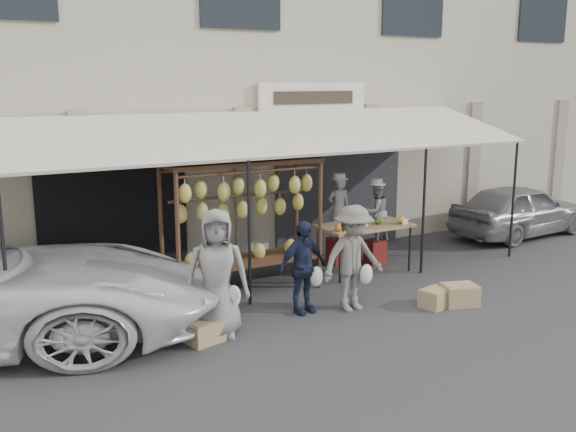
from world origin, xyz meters
name	(u,v)px	position (x,y,z in m)	size (l,w,h in m)	color
ground_plane	(343,316)	(0.00, 0.00, 0.00)	(90.00, 90.00, 0.00)	#2D2D30
shophouse	(185,73)	(0.00, 6.50, 3.65)	(24.00, 6.15, 7.30)	#B5AC98
awning	(272,134)	(0.01, 2.28, 2.57)	(10.00, 2.35, 2.92)	silver
banana_rack	(243,201)	(-0.84, 1.68, 1.57)	(2.60, 0.90, 2.24)	#402718
produce_table	(366,227)	(1.61, 1.69, 0.86)	(1.70, 0.90, 1.04)	#9F8859
vendor_left	(339,208)	(1.52, 2.44, 1.09)	(0.43, 0.28, 1.18)	#9B9AA1
vendor_right	(376,211)	(2.14, 2.09, 1.02)	(0.55, 0.42, 1.12)	gray
customer_left	(217,274)	(-1.95, 0.21, 0.90)	(0.88, 0.57, 1.80)	gray
customer_mid	(302,267)	(-0.46, 0.44, 0.72)	(0.84, 0.35, 1.43)	#202742
customer_right	(353,258)	(0.28, 0.16, 0.82)	(1.06, 0.61, 1.65)	slate
stool_left	(338,250)	(1.52, 2.44, 0.25)	(0.36, 0.36, 0.50)	maroon
stool_right	(375,251)	(2.14, 2.09, 0.23)	(0.33, 0.33, 0.46)	maroon
crate_near_a	(436,298)	(1.50, -0.36, 0.14)	(0.47, 0.36, 0.28)	tan
crate_near_b	(459,295)	(1.89, -0.47, 0.16)	(0.54, 0.41, 0.32)	tan
crate_far	(205,331)	(-2.19, 0.10, 0.15)	(0.49, 0.37, 0.29)	tan
sedan	(520,210)	(6.37, 2.32, 0.60)	(1.43, 3.54, 1.21)	gray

